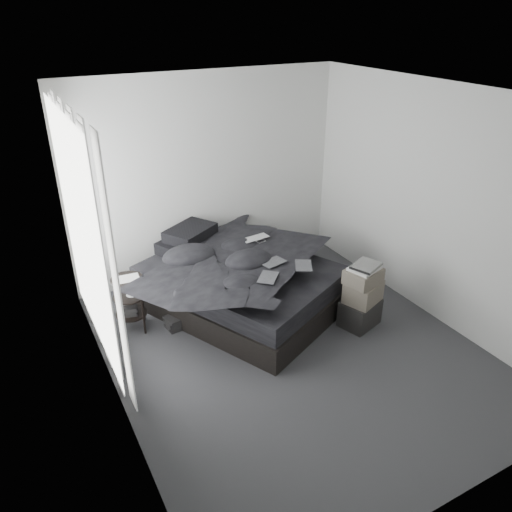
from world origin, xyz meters
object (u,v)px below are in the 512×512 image
laptop (258,234)px  box_lower (360,313)px  bed (241,295)px  side_stand (130,304)px

laptop → box_lower: size_ratio=0.83×
laptop → box_lower: laptop is taller
laptop → bed: bearing=-154.5°
side_stand → box_lower: 2.57m
side_stand → box_lower: side_stand is taller
bed → box_lower: (1.00, -0.99, 0.01)m
side_stand → laptop: bearing=2.2°
laptop → box_lower: 1.51m
bed → box_lower: size_ratio=5.15×
laptop → side_stand: (-1.63, -0.06, -0.47)m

